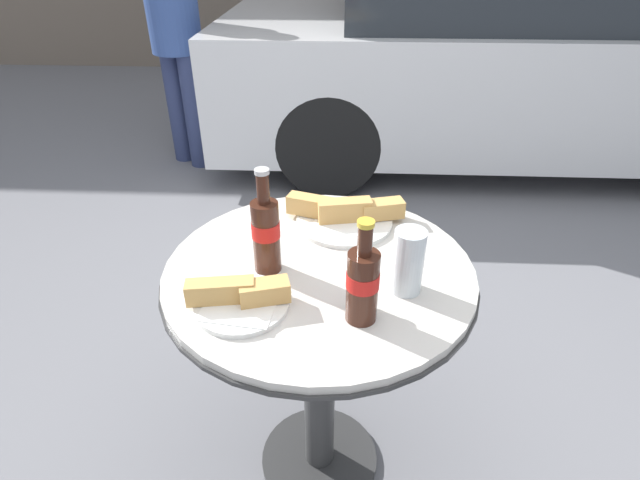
{
  "coord_description": "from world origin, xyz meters",
  "views": [
    {
      "loc": [
        0.05,
        -0.96,
        1.44
      ],
      "look_at": [
        0.0,
        0.04,
        0.81
      ],
      "focal_mm": 28.0,
      "sensor_mm": 36.0,
      "label": 1
    }
  ],
  "objects_px": {
    "cola_bottle_right": "(266,232)",
    "pedestrian": "(175,30)",
    "drinking_glass": "(408,264)",
    "lunch_plate_far": "(241,298)",
    "cola_bottle_left": "(363,282)",
    "bistro_table": "(319,322)",
    "parked_car": "(504,60)",
    "lunch_plate_near": "(344,215)"
  },
  "relations": [
    {
      "from": "bistro_table",
      "to": "pedestrian",
      "type": "xyz_separation_m",
      "value": [
        -1.02,
        2.31,
        0.3
      ]
    },
    {
      "from": "bistro_table",
      "to": "parked_car",
      "type": "distance_m",
      "value": 2.89
    },
    {
      "from": "lunch_plate_near",
      "to": "parked_car",
      "type": "distance_m",
      "value": 2.68
    },
    {
      "from": "bistro_table",
      "to": "cola_bottle_right",
      "type": "height_order",
      "value": "cola_bottle_right"
    },
    {
      "from": "bistro_table",
      "to": "parked_car",
      "type": "relative_size",
      "value": 0.19
    },
    {
      "from": "bistro_table",
      "to": "pedestrian",
      "type": "distance_m",
      "value": 2.55
    },
    {
      "from": "bistro_table",
      "to": "pedestrian",
      "type": "bearing_deg",
      "value": 113.81
    },
    {
      "from": "cola_bottle_right",
      "to": "lunch_plate_far",
      "type": "height_order",
      "value": "cola_bottle_right"
    },
    {
      "from": "bistro_table",
      "to": "lunch_plate_far",
      "type": "height_order",
      "value": "lunch_plate_far"
    },
    {
      "from": "bistro_table",
      "to": "lunch_plate_near",
      "type": "distance_m",
      "value": 0.29
    },
    {
      "from": "lunch_plate_near",
      "to": "pedestrian",
      "type": "distance_m",
      "value": 2.37
    },
    {
      "from": "bistro_table",
      "to": "lunch_plate_far",
      "type": "bearing_deg",
      "value": -135.79
    },
    {
      "from": "parked_car",
      "to": "cola_bottle_right",
      "type": "bearing_deg",
      "value": -115.22
    },
    {
      "from": "parked_car",
      "to": "pedestrian",
      "type": "relative_size",
      "value": 2.52
    },
    {
      "from": "drinking_glass",
      "to": "lunch_plate_far",
      "type": "relative_size",
      "value": 0.68
    },
    {
      "from": "parked_car",
      "to": "pedestrian",
      "type": "distance_m",
      "value": 2.2
    },
    {
      "from": "drinking_glass",
      "to": "parked_car",
      "type": "xyz_separation_m",
      "value": [
        0.94,
        2.73,
        -0.18
      ]
    },
    {
      "from": "lunch_plate_far",
      "to": "parked_car",
      "type": "distance_m",
      "value": 3.1
    },
    {
      "from": "cola_bottle_right",
      "to": "drinking_glass",
      "type": "xyz_separation_m",
      "value": [
        0.31,
        -0.06,
        -0.03
      ]
    },
    {
      "from": "bistro_table",
      "to": "lunch_plate_near",
      "type": "height_order",
      "value": "lunch_plate_near"
    },
    {
      "from": "cola_bottle_left",
      "to": "parked_car",
      "type": "distance_m",
      "value": 3.03
    },
    {
      "from": "lunch_plate_far",
      "to": "cola_bottle_left",
      "type": "bearing_deg",
      "value": -5.78
    },
    {
      "from": "cola_bottle_right",
      "to": "pedestrian",
      "type": "relative_size",
      "value": 0.16
    },
    {
      "from": "cola_bottle_left",
      "to": "parked_car",
      "type": "bearing_deg",
      "value": 69.77
    },
    {
      "from": "lunch_plate_near",
      "to": "lunch_plate_far",
      "type": "xyz_separation_m",
      "value": [
        -0.21,
        -0.36,
        -0.0
      ]
    },
    {
      "from": "cola_bottle_right",
      "to": "lunch_plate_near",
      "type": "distance_m",
      "value": 0.3
    },
    {
      "from": "cola_bottle_left",
      "to": "lunch_plate_far",
      "type": "xyz_separation_m",
      "value": [
        -0.25,
        0.03,
        -0.07
      ]
    },
    {
      "from": "parked_car",
      "to": "bistro_table",
      "type": "bearing_deg",
      "value": -113.22
    },
    {
      "from": "cola_bottle_right",
      "to": "parked_car",
      "type": "relative_size",
      "value": 0.06
    },
    {
      "from": "lunch_plate_near",
      "to": "parked_car",
      "type": "bearing_deg",
      "value": 66.15
    },
    {
      "from": "cola_bottle_right",
      "to": "lunch_plate_near",
      "type": "relative_size",
      "value": 0.79
    },
    {
      "from": "bistro_table",
      "to": "parked_car",
      "type": "bearing_deg",
      "value": 66.78
    },
    {
      "from": "bistro_table",
      "to": "lunch_plate_near",
      "type": "xyz_separation_m",
      "value": [
        0.06,
        0.21,
        0.2
      ]
    },
    {
      "from": "cola_bottle_right",
      "to": "pedestrian",
      "type": "bearing_deg",
      "value": 111.16
    },
    {
      "from": "bistro_table",
      "to": "drinking_glass",
      "type": "bearing_deg",
      "value": -22.17
    },
    {
      "from": "lunch_plate_near",
      "to": "pedestrian",
      "type": "bearing_deg",
      "value": 117.11
    },
    {
      "from": "bistro_table",
      "to": "parked_car",
      "type": "height_order",
      "value": "parked_car"
    },
    {
      "from": "cola_bottle_left",
      "to": "lunch_plate_far",
      "type": "bearing_deg",
      "value": 174.22
    },
    {
      "from": "drinking_glass",
      "to": "lunch_plate_far",
      "type": "xyz_separation_m",
      "value": [
        -0.35,
        -0.07,
        -0.05
      ]
    },
    {
      "from": "cola_bottle_right",
      "to": "lunch_plate_near",
      "type": "xyz_separation_m",
      "value": [
        0.18,
        0.22,
        -0.08
      ]
    },
    {
      "from": "lunch_plate_near",
      "to": "drinking_glass",
      "type": "bearing_deg",
      "value": -64.4
    },
    {
      "from": "pedestrian",
      "to": "drinking_glass",
      "type": "bearing_deg",
      "value": -63.07
    }
  ]
}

